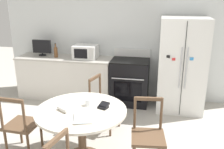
{
  "coord_description": "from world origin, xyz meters",
  "views": [
    {
      "loc": [
        0.79,
        -2.54,
        2.16
      ],
      "look_at": [
        0.05,
        1.15,
        0.95
      ],
      "focal_mm": 40.0,
      "sensor_mm": 36.0,
      "label": 1
    }
  ],
  "objects": [
    {
      "name": "oven_range",
      "position": [
        0.2,
        2.26,
        0.47
      ],
      "size": [
        0.75,
        0.68,
        1.08
      ],
      "color": "black",
      "rests_on": "ground_plane"
    },
    {
      "name": "wallet",
      "position": [
        0.1,
        0.34,
        0.78
      ],
      "size": [
        0.16,
        0.16,
        0.07
      ],
      "color": "black",
      "rests_on": "dining_table"
    },
    {
      "name": "folded_napkin",
      "position": [
        -0.38,
        0.14,
        0.78
      ],
      "size": [
        0.19,
        0.15,
        0.05
      ],
      "color": "silver",
      "rests_on": "dining_table"
    },
    {
      "name": "dining_chair_far",
      "position": [
        -0.08,
        1.11,
        0.43
      ],
      "size": [
        0.51,
        0.51,
        0.9
      ],
      "rotation": [
        0.0,
        0.0,
        4.46
      ],
      "color": "brown",
      "rests_on": "ground_plane"
    },
    {
      "name": "kitchen_counter",
      "position": [
        -1.2,
        2.29,
        0.45
      ],
      "size": [
        2.02,
        0.64,
        0.9
      ],
      "color": "silver",
      "rests_on": "ground_plane"
    },
    {
      "name": "back_wall",
      "position": [
        0.0,
        2.65,
        1.3
      ],
      "size": [
        5.2,
        0.1,
        2.6
      ],
      "color": "silver",
      "rests_on": "ground_plane"
    },
    {
      "name": "refrigerator",
      "position": [
        1.19,
        2.19,
        0.89
      ],
      "size": [
        0.86,
        0.8,
        1.78
      ],
      "color": "white",
      "rests_on": "ground_plane"
    },
    {
      "name": "counter_bottle",
      "position": [
        -1.38,
        2.25,
        1.01
      ],
      "size": [
        0.08,
        0.08,
        0.3
      ],
      "color": "brown",
      "rests_on": "kitchen_counter"
    },
    {
      "name": "microwave",
      "position": [
        -0.74,
        2.29,
        1.04
      ],
      "size": [
        0.47,
        0.4,
        0.27
      ],
      "color": "white",
      "rests_on": "kitchen_counter"
    },
    {
      "name": "dining_table",
      "position": [
        -0.18,
        0.24,
        0.6
      ],
      "size": [
        1.18,
        1.18,
        0.75
      ],
      "color": "beige",
      "rests_on": "ground_plane"
    },
    {
      "name": "dining_chair_left",
      "position": [
        -1.05,
        0.22,
        0.43
      ],
      "size": [
        0.44,
        0.44,
        0.9
      ],
      "rotation": [
        0.0,
        0.0,
        6.24
      ],
      "color": "brown",
      "rests_on": "ground_plane"
    },
    {
      "name": "mail_stack",
      "position": [
        -0.07,
        -0.0,
        0.76
      ],
      "size": [
        0.3,
        0.35,
        0.02
      ],
      "color": "white",
      "rests_on": "dining_table"
    },
    {
      "name": "countertop_tv",
      "position": [
        -1.73,
        2.34,
        1.08
      ],
      "size": [
        0.41,
        0.16,
        0.34
      ],
      "color": "black",
      "rests_on": "kitchen_counter"
    },
    {
      "name": "dining_chair_right",
      "position": [
        0.69,
        0.29,
        0.43
      ],
      "size": [
        0.47,
        0.47,
        0.9
      ],
      "rotation": [
        0.0,
        0.0,
        3.26
      ],
      "color": "brown",
      "rests_on": "ground_plane"
    },
    {
      "name": "candle_glass",
      "position": [
        -0.12,
        0.38,
        0.79
      ],
      "size": [
        0.09,
        0.09,
        0.09
      ],
      "color": "silver",
      "rests_on": "dining_table"
    }
  ]
}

